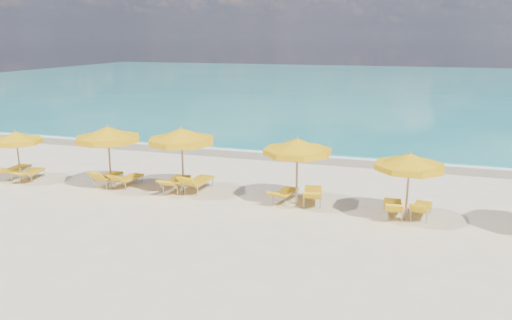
% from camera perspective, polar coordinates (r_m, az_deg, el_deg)
% --- Properties ---
extents(ground_plane, '(120.00, 120.00, 0.00)m').
position_cam_1_polar(ground_plane, '(18.59, -1.39, -4.66)').
color(ground_plane, beige).
extents(ocean, '(120.00, 80.00, 0.30)m').
position_cam_1_polar(ocean, '(65.19, 12.50, 8.41)').
color(ocean, '#167C7A').
rests_on(ocean, ground).
extents(wet_sand_band, '(120.00, 2.60, 0.01)m').
position_cam_1_polar(wet_sand_band, '(25.44, 3.99, 0.44)').
color(wet_sand_band, tan).
rests_on(wet_sand_band, ground).
extents(foam_line, '(120.00, 1.20, 0.03)m').
position_cam_1_polar(foam_line, '(26.19, 4.40, 0.83)').
color(foam_line, white).
rests_on(foam_line, ground).
extents(whitecap_near, '(14.00, 0.36, 0.05)m').
position_cam_1_polar(whitecap_near, '(36.14, -1.71, 4.50)').
color(whitecap_near, white).
rests_on(whitecap_near, ground).
extents(whitecap_far, '(18.00, 0.30, 0.05)m').
position_cam_1_polar(whitecap_far, '(41.16, 20.53, 4.79)').
color(whitecap_far, white).
rests_on(whitecap_far, ground).
extents(umbrella_1, '(2.48, 2.48, 2.15)m').
position_cam_1_polar(umbrella_1, '(22.96, -25.73, 2.28)').
color(umbrella_1, '#A47852').
rests_on(umbrella_1, ground).
extents(umbrella_2, '(2.93, 2.93, 2.59)m').
position_cam_1_polar(umbrella_2, '(20.31, -16.58, 2.80)').
color(umbrella_2, '#A47852').
rests_on(umbrella_2, ground).
extents(umbrella_3, '(2.60, 2.60, 2.63)m').
position_cam_1_polar(umbrella_3, '(19.15, -8.50, 2.69)').
color(umbrella_3, '#A47852').
rests_on(umbrella_3, ground).
extents(umbrella_4, '(3.22, 3.22, 2.50)m').
position_cam_1_polar(umbrella_4, '(17.68, 4.75, 1.49)').
color(umbrella_4, '#A47852').
rests_on(umbrella_4, ground).
extents(umbrella_5, '(2.95, 2.95, 2.34)m').
position_cam_1_polar(umbrella_5, '(16.81, 17.15, -0.23)').
color(umbrella_5, '#A47852').
rests_on(umbrella_5, ground).
extents(lounger_1_left, '(0.83, 1.96, 0.81)m').
position_cam_1_polar(lounger_1_left, '(23.77, -25.87, -1.35)').
color(lounger_1_left, '#A5A8AD').
rests_on(lounger_1_left, ground).
extents(lounger_1_right, '(0.86, 1.75, 0.60)m').
position_cam_1_polar(lounger_1_right, '(23.21, -24.23, -1.61)').
color(lounger_1_right, '#A5A8AD').
rests_on(lounger_1_right, ground).
extents(lounger_2_left, '(0.63, 1.73, 0.82)m').
position_cam_1_polar(lounger_2_left, '(21.32, -16.55, -2.18)').
color(lounger_2_left, '#A5A8AD').
rests_on(lounger_2_left, ground).
extents(lounger_2_right, '(0.75, 1.73, 0.74)m').
position_cam_1_polar(lounger_2_right, '(20.89, -14.36, -2.40)').
color(lounger_2_right, '#A5A8AD').
rests_on(lounger_2_right, ground).
extents(lounger_3_left, '(0.73, 2.01, 0.76)m').
position_cam_1_polar(lounger_3_left, '(19.94, -9.08, -2.83)').
color(lounger_3_left, '#A5A8AD').
rests_on(lounger_3_left, ground).
extents(lounger_3_right, '(0.79, 1.99, 0.87)m').
position_cam_1_polar(lounger_3_right, '(19.79, -6.61, -2.85)').
color(lounger_3_right, '#A5A8AD').
rests_on(lounger_3_right, ground).
extents(lounger_4_left, '(0.86, 1.78, 0.66)m').
position_cam_1_polar(lounger_4_left, '(18.47, 3.31, -4.15)').
color(lounger_4_left, '#A5A8AD').
rests_on(lounger_4_left, ground).
extents(lounger_4_right, '(0.95, 2.04, 0.80)m').
position_cam_1_polar(lounger_4_right, '(18.38, 6.49, -4.20)').
color(lounger_4_right, '#A5A8AD').
rests_on(lounger_4_right, ground).
extents(lounger_5_left, '(0.73, 1.83, 0.79)m').
position_cam_1_polar(lounger_5_left, '(17.57, 15.37, -5.54)').
color(lounger_5_left, '#A5A8AD').
rests_on(lounger_5_left, ground).
extents(lounger_5_right, '(0.80, 1.71, 0.75)m').
position_cam_1_polar(lounger_5_right, '(17.77, 18.34, -5.59)').
color(lounger_5_right, '#A5A8AD').
rests_on(lounger_5_right, ground).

